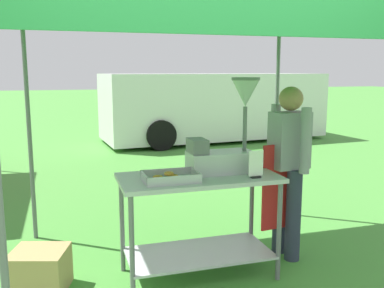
{
  "coord_description": "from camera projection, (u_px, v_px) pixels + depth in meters",
  "views": [
    {
      "loc": [
        -0.81,
        -2.23,
        1.74
      ],
      "look_at": [
        0.25,
        1.27,
        1.12
      ],
      "focal_mm": 40.01,
      "sensor_mm": 36.0,
      "label": 1
    }
  ],
  "objects": [
    {
      "name": "vendor",
      "position": [
        288.0,
        163.0,
        3.95
      ],
      "size": [
        0.46,
        0.54,
        1.61
      ],
      "color": "#2D3347",
      "rests_on": "ground"
    },
    {
      "name": "stall_canopy",
      "position": [
        196.0,
        22.0,
        3.45
      ],
      "size": [
        3.0,
        2.51,
        2.22
      ],
      "color": "slate",
      "rests_on": "ground"
    },
    {
      "name": "donut_fryer",
      "position": [
        226.0,
        140.0,
        3.66
      ],
      "size": [
        0.62,
        0.28,
        0.81
      ],
      "color": "#B7B7BC",
      "rests_on": "donut_cart"
    },
    {
      "name": "menu_sign",
      "position": [
        256.0,
        166.0,
        3.48
      ],
      "size": [
        0.13,
        0.05,
        0.23
      ],
      "color": "black",
      "rests_on": "donut_cart"
    },
    {
      "name": "donut_cart",
      "position": [
        199.0,
        205.0,
        3.61
      ],
      "size": [
        1.33,
        0.64,
        0.88
      ],
      "color": "#B7B7BC",
      "rests_on": "ground"
    },
    {
      "name": "supply_crate",
      "position": [
        40.0,
        271.0,
        3.42
      ],
      "size": [
        0.52,
        0.49,
        0.34
      ],
      "color": "tan",
      "rests_on": "ground"
    },
    {
      "name": "donut_tray",
      "position": [
        171.0,
        178.0,
        3.39
      ],
      "size": [
        0.43,
        0.29,
        0.07
      ],
      "color": "#B7B7BC",
      "rests_on": "donut_cart"
    },
    {
      "name": "ground_plane",
      "position": [
        109.0,
        163.0,
        8.29
      ],
      "size": [
        70.0,
        70.0,
        0.0
      ],
      "primitive_type": "plane",
      "color": "#478E38"
    },
    {
      "name": "van_white",
      "position": [
        215.0,
        106.0,
        10.94
      ],
      "size": [
        5.72,
        2.43,
        1.69
      ],
      "color": "white",
      "rests_on": "ground"
    }
  ]
}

